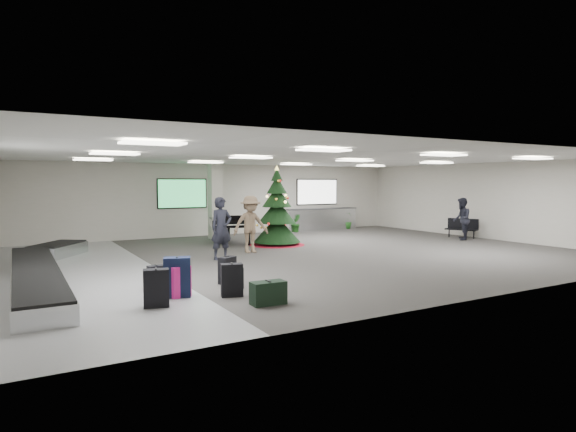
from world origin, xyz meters
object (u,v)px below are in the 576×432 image
christmas_tree (277,218)px  potted_plant_right (347,221)px  traveler_b (251,224)px  traveler_bench (462,219)px  service_counter (320,219)px  pink_suitcase (180,282)px  traveler_a (221,228)px  bench (463,227)px  baggage_carousel (41,269)px  potted_plant_left (296,223)px  grand_piano (231,223)px

christmas_tree → potted_plant_right: (6.22, 3.90, -0.62)m
traveler_b → traveler_bench: 9.13m
potted_plant_right → service_counter: bearing=173.0°
service_counter → potted_plant_right: (1.52, -0.19, -0.13)m
pink_suitcase → traveler_a: 4.96m
bench → baggage_carousel: bearing=159.7°
service_counter → bench: bearing=-60.9°
baggage_carousel → christmas_tree: bearing=18.0°
pink_suitcase → traveler_a: traveler_a is taller
pink_suitcase → bench: bearing=3.2°
christmas_tree → traveler_a: 3.85m
christmas_tree → traveler_bench: 7.72m
christmas_tree → traveler_a: size_ratio=1.57×
baggage_carousel → bench: size_ratio=7.07×
service_counter → potted_plant_left: (-1.62, -0.34, -0.12)m
traveler_bench → pink_suitcase: bearing=-23.9°
grand_piano → traveler_bench: bearing=-7.1°
potted_plant_left → traveler_b: bearing=-133.4°
baggage_carousel → grand_piano: grand_piano is taller
christmas_tree → bench: christmas_tree is taller
baggage_carousel → traveler_bench: (15.46, 0.19, 0.66)m
potted_plant_left → traveler_a: bearing=-136.2°
baggage_carousel → christmas_tree: christmas_tree is taller
pink_suitcase → potted_plant_left: bearing=34.2°
christmas_tree → traveler_bench: size_ratio=1.73×
service_counter → christmas_tree: 6.25m
christmas_tree → traveler_a: (-3.15, -2.22, -0.07)m
pink_suitcase → potted_plant_left: size_ratio=0.79×
pink_suitcase → potted_plant_right: bearing=25.9°
traveler_bench → potted_plant_left: 7.53m
potted_plant_right → grand_piano: bearing=-161.0°
christmas_tree → traveler_bench: (7.32, -2.46, -0.16)m
traveler_b → potted_plant_right: size_ratio=2.33×
pink_suitcase → traveler_b: size_ratio=0.35×
christmas_tree → potted_plant_left: bearing=50.6°
pink_suitcase → grand_piano: (4.40, 7.68, 0.48)m
traveler_bench → bench: bearing=176.0°
traveler_a → traveler_b: size_ratio=1.00×
traveler_bench → potted_plant_left: size_ratio=2.06×
grand_piano → potted_plant_left: bearing=45.4°
baggage_carousel → bench: 16.20m
christmas_tree → potted_plant_right: 7.37m
traveler_b → potted_plant_right: 9.55m
pink_suitcase → grand_piano: 8.87m
traveler_a → traveler_bench: 10.47m
bench → potted_plant_right: 6.10m
pink_suitcase → christmas_tree: christmas_tree is taller
traveler_a → pink_suitcase: bearing=-129.2°
baggage_carousel → traveler_a: traveler_a is taller
service_counter → potted_plant_left: bearing=-168.3°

